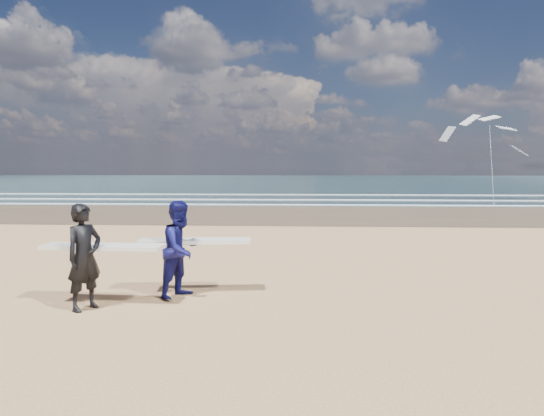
{
  "coord_description": "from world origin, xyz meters",
  "views": [
    {
      "loc": [
        3.45,
        -8.22,
        2.53
      ],
      "look_at": [
        2.66,
        6.0,
        1.3
      ],
      "focal_mm": 32.0,
      "sensor_mm": 36.0,
      "label": 1
    }
  ],
  "objects": [
    {
      "name": "ocean",
      "position": [
        20.0,
        72.0,
        0.01
      ],
      "size": [
        220.0,
        100.0,
        0.02
      ],
      "primitive_type": "cube",
      "color": "#162D32",
      "rests_on": "ground"
    },
    {
      "name": "kite_1",
      "position": [
        16.98,
        27.11,
        4.16
      ],
      "size": [
        6.28,
        4.79,
        7.24
      ],
      "color": "slate",
      "rests_on": "ground"
    },
    {
      "name": "foam_breakers",
      "position": [
        20.0,
        28.1,
        0.05
      ],
      "size": [
        220.0,
        11.7,
        0.05
      ],
      "color": "white",
      "rests_on": "ground"
    },
    {
      "name": "surfer_far",
      "position": [
        1.2,
        0.93,
        0.94
      ],
      "size": [
        2.24,
        1.3,
        1.87
      ],
      "color": "#0D0E4A",
      "rests_on": "ground"
    },
    {
      "name": "surfer_near",
      "position": [
        -0.29,
        0.02,
        0.96
      ],
      "size": [
        2.22,
        1.06,
        1.88
      ],
      "color": "black",
      "rests_on": "ground"
    }
  ]
}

